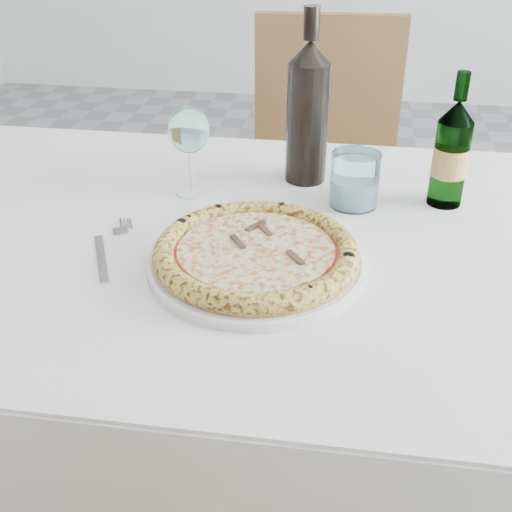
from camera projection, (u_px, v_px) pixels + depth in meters
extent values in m
cube|color=gray|center=(352.00, 457.00, 1.61)|extent=(5.00, 6.00, 0.02)
cube|color=brown|center=(266.00, 249.00, 1.03)|extent=(1.38, 0.80, 0.04)
cube|color=white|center=(266.00, 237.00, 1.02)|extent=(1.44, 0.86, 0.01)
cube|color=white|center=(292.00, 190.00, 1.43)|extent=(1.44, 0.01, 0.22)
cube|color=white|center=(211.00, 507.00, 0.72)|extent=(1.44, 0.01, 0.22)
cylinder|color=brown|center=(33.00, 294.00, 1.59)|extent=(0.06, 0.06, 0.71)
cube|color=brown|center=(321.00, 206.00, 1.80)|extent=(0.43, 0.43, 0.04)
cube|color=brown|center=(327.00, 98.00, 1.83)|extent=(0.41, 0.06, 0.46)
cylinder|color=brown|center=(374.00, 250.00, 2.05)|extent=(0.04, 0.04, 0.43)
cylinder|color=brown|center=(379.00, 315.00, 1.75)|extent=(0.04, 0.04, 0.43)
cylinder|color=brown|center=(264.00, 244.00, 2.09)|extent=(0.04, 0.04, 0.43)
cylinder|color=brown|center=(251.00, 306.00, 1.78)|extent=(0.04, 0.04, 0.43)
cylinder|color=white|center=(256.00, 264.00, 0.93)|extent=(0.31, 0.31, 0.01)
torus|color=white|center=(256.00, 261.00, 0.92)|extent=(0.31, 0.31, 0.01)
cylinder|color=tan|center=(256.00, 256.00, 0.92)|extent=(0.29, 0.29, 0.01)
torus|color=gold|center=(256.00, 251.00, 0.92)|extent=(0.29, 0.29, 0.03)
cylinder|color=#B1331D|center=(256.00, 251.00, 0.92)|extent=(0.24, 0.24, 0.00)
cylinder|color=beige|center=(256.00, 249.00, 0.91)|extent=(0.23, 0.23, 0.00)
cube|color=#492E23|center=(276.00, 248.00, 0.91)|extent=(0.04, 0.01, 0.00)
cube|color=#492E23|center=(261.00, 231.00, 0.95)|extent=(0.01, 0.04, 0.00)
cube|color=#492E23|center=(212.00, 243.00, 0.92)|extent=(0.04, 0.01, 0.00)
cube|color=#492E23|center=(252.00, 259.00, 0.88)|extent=(0.01, 0.04, 0.00)
cube|color=gray|center=(102.00, 258.00, 0.95)|extent=(0.07, 0.13, 0.00)
cube|color=gray|center=(120.00, 232.00, 1.02)|extent=(0.03, 0.03, 0.00)
cylinder|color=gray|center=(121.00, 224.00, 1.04)|extent=(0.00, 0.03, 0.00)
cylinder|color=gray|center=(124.00, 224.00, 1.04)|extent=(0.00, 0.03, 0.00)
cylinder|color=gray|center=(127.00, 224.00, 1.04)|extent=(0.00, 0.03, 0.00)
cylinder|color=gray|center=(131.00, 224.00, 1.04)|extent=(0.00, 0.03, 0.00)
cylinder|color=white|center=(192.00, 191.00, 1.15)|extent=(0.06, 0.06, 0.00)
cylinder|color=white|center=(191.00, 170.00, 1.13)|extent=(0.01, 0.01, 0.08)
ellipsoid|color=white|center=(189.00, 130.00, 1.09)|extent=(0.07, 0.07, 0.08)
cylinder|color=white|center=(355.00, 179.00, 1.09)|extent=(0.08, 0.08, 0.09)
cylinder|color=silver|center=(354.00, 192.00, 1.10)|extent=(0.07, 0.07, 0.05)
cylinder|color=#2E642F|center=(449.00, 164.00, 1.08)|extent=(0.06, 0.06, 0.15)
cone|color=#2E642F|center=(458.00, 111.00, 1.03)|extent=(0.06, 0.06, 0.04)
cylinder|color=#2E642F|center=(462.00, 86.00, 1.01)|extent=(0.02, 0.02, 0.05)
cylinder|color=#D7D059|center=(450.00, 161.00, 1.08)|extent=(0.06, 0.06, 0.05)
cylinder|color=black|center=(307.00, 124.00, 1.15)|extent=(0.08, 0.08, 0.22)
cone|color=black|center=(310.00, 51.00, 1.08)|extent=(0.08, 0.08, 0.04)
cylinder|color=black|center=(311.00, 23.00, 1.06)|extent=(0.03, 0.03, 0.05)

